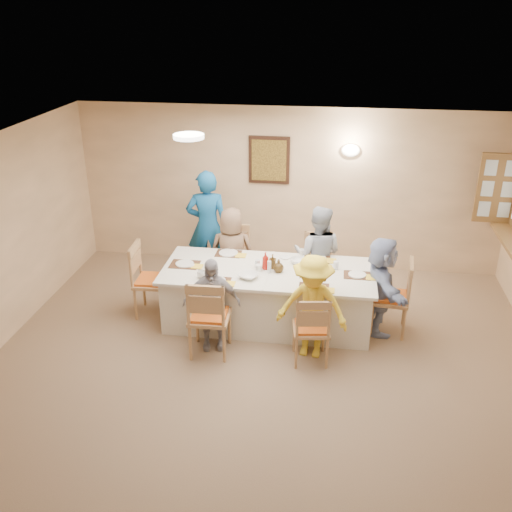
# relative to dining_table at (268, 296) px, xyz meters

# --- Properties ---
(ground) EXTENTS (7.00, 7.00, 0.00)m
(ground) POSITION_rel_dining_table_xyz_m (0.07, -1.63, -0.38)
(ground) COLOR olive
(room_walls) EXTENTS (7.00, 7.00, 7.00)m
(room_walls) POSITION_rel_dining_table_xyz_m (0.07, -1.63, 1.13)
(room_walls) COLOR tan
(room_walls) RESTS_ON ground
(wall_picture) EXTENTS (0.62, 0.05, 0.72)m
(wall_picture) POSITION_rel_dining_table_xyz_m (-0.23, 1.83, 1.32)
(wall_picture) COLOR #3D2115
(wall_picture) RESTS_ON room_walls
(wall_sconce) EXTENTS (0.26, 0.09, 0.18)m
(wall_sconce) POSITION_rel_dining_table_xyz_m (0.97, 1.81, 1.52)
(wall_sconce) COLOR white
(wall_sconce) RESTS_ON room_walls
(ceiling_light) EXTENTS (0.36, 0.36, 0.05)m
(ceiling_light) POSITION_rel_dining_table_xyz_m (-0.93, -0.13, 2.09)
(ceiling_light) COLOR white
(ceiling_light) RESTS_ON room_walls
(shutter_door) EXTENTS (0.55, 0.04, 1.00)m
(shutter_door) POSITION_rel_dining_table_xyz_m (3.02, 1.53, 1.12)
(shutter_door) COLOR brown
(shutter_door) RESTS_ON room_walls
(dining_table) EXTENTS (2.71, 1.15, 0.76)m
(dining_table) POSITION_rel_dining_table_xyz_m (0.00, 0.00, 0.00)
(dining_table) COLOR beige
(dining_table) RESTS_ON ground
(chair_back_left) EXTENTS (0.49, 0.49, 0.97)m
(chair_back_left) POSITION_rel_dining_table_xyz_m (-0.60, 0.80, 0.11)
(chair_back_left) COLOR tan
(chair_back_left) RESTS_ON ground
(chair_back_right) EXTENTS (0.47, 0.47, 0.92)m
(chair_back_right) POSITION_rel_dining_table_xyz_m (0.60, 0.80, 0.08)
(chair_back_right) COLOR tan
(chair_back_right) RESTS_ON ground
(chair_front_left) EXTENTS (0.50, 0.50, 1.02)m
(chair_front_left) POSITION_rel_dining_table_xyz_m (-0.60, -0.80, 0.13)
(chair_front_left) COLOR tan
(chair_front_left) RESTS_ON ground
(chair_front_right) EXTENTS (0.49, 0.49, 0.90)m
(chair_front_right) POSITION_rel_dining_table_xyz_m (0.60, -0.80, 0.07)
(chair_front_right) COLOR tan
(chair_front_right) RESTS_ON ground
(chair_left_end) EXTENTS (0.51, 0.51, 1.01)m
(chair_left_end) POSITION_rel_dining_table_xyz_m (-1.55, 0.00, 0.13)
(chair_left_end) COLOR tan
(chair_left_end) RESTS_ON ground
(chair_right_end) EXTENTS (0.53, 0.53, 1.00)m
(chair_right_end) POSITION_rel_dining_table_xyz_m (1.55, 0.00, 0.12)
(chair_right_end) COLOR tan
(chair_right_end) RESTS_ON ground
(diner_back_left) EXTENTS (0.72, 0.54, 1.31)m
(diner_back_left) POSITION_rel_dining_table_xyz_m (-0.60, 0.68, 0.28)
(diner_back_left) COLOR brown
(diner_back_left) RESTS_ON ground
(diner_back_right) EXTENTS (0.82, 0.71, 1.41)m
(diner_back_right) POSITION_rel_dining_table_xyz_m (0.60, 0.68, 0.32)
(diner_back_right) COLOR #A6AFBF
(diner_back_right) RESTS_ON ground
(diner_front_left) EXTENTS (0.80, 0.55, 1.18)m
(diner_front_left) POSITION_rel_dining_table_xyz_m (-0.60, -0.68, 0.21)
(diner_front_left) COLOR #9F9DA6
(diner_front_left) RESTS_ON ground
(diner_front_right) EXTENTS (0.97, 0.71, 1.30)m
(diner_front_right) POSITION_rel_dining_table_xyz_m (0.60, -0.68, 0.27)
(diner_front_right) COLOR yellow
(diner_front_right) RESTS_ON ground
(diner_right_end) EXTENTS (1.33, 0.83, 1.29)m
(diner_right_end) POSITION_rel_dining_table_xyz_m (1.42, 0.00, 0.26)
(diner_right_end) COLOR #9BACD5
(diner_right_end) RESTS_ON ground
(caregiver) EXTENTS (0.75, 0.61, 1.70)m
(caregiver) POSITION_rel_dining_table_xyz_m (-1.05, 1.15, 0.47)
(caregiver) COLOR #145895
(caregiver) RESTS_ON ground
(placemat_fl) EXTENTS (0.36, 0.27, 0.01)m
(placemat_fl) POSITION_rel_dining_table_xyz_m (-0.60, -0.42, 0.38)
(placemat_fl) COLOR #472B19
(placemat_fl) RESTS_ON dining_table
(plate_fl) EXTENTS (0.25, 0.25, 0.02)m
(plate_fl) POSITION_rel_dining_table_xyz_m (-0.60, -0.42, 0.39)
(plate_fl) COLOR white
(plate_fl) RESTS_ON dining_table
(napkin_fl) EXTENTS (0.14, 0.14, 0.01)m
(napkin_fl) POSITION_rel_dining_table_xyz_m (-0.42, -0.47, 0.39)
(napkin_fl) COLOR yellow
(napkin_fl) RESTS_ON dining_table
(placemat_fr) EXTENTS (0.36, 0.27, 0.01)m
(placemat_fr) POSITION_rel_dining_table_xyz_m (0.60, -0.42, 0.38)
(placemat_fr) COLOR #472B19
(placemat_fr) RESTS_ON dining_table
(plate_fr) EXTENTS (0.26, 0.26, 0.02)m
(plate_fr) POSITION_rel_dining_table_xyz_m (0.60, -0.42, 0.39)
(plate_fr) COLOR white
(plate_fr) RESTS_ON dining_table
(napkin_fr) EXTENTS (0.14, 0.14, 0.01)m
(napkin_fr) POSITION_rel_dining_table_xyz_m (0.78, -0.47, 0.39)
(napkin_fr) COLOR yellow
(napkin_fr) RESTS_ON dining_table
(placemat_bl) EXTENTS (0.34, 0.25, 0.01)m
(placemat_bl) POSITION_rel_dining_table_xyz_m (-0.60, 0.42, 0.38)
(placemat_bl) COLOR #472B19
(placemat_bl) RESTS_ON dining_table
(plate_bl) EXTENTS (0.26, 0.26, 0.02)m
(plate_bl) POSITION_rel_dining_table_xyz_m (-0.60, 0.42, 0.39)
(plate_bl) COLOR white
(plate_bl) RESTS_ON dining_table
(napkin_bl) EXTENTS (0.14, 0.14, 0.01)m
(napkin_bl) POSITION_rel_dining_table_xyz_m (-0.42, 0.37, 0.39)
(napkin_bl) COLOR yellow
(napkin_bl) RESTS_ON dining_table
(placemat_br) EXTENTS (0.35, 0.26, 0.01)m
(placemat_br) POSITION_rel_dining_table_xyz_m (0.60, 0.42, 0.38)
(placemat_br) COLOR #472B19
(placemat_br) RESTS_ON dining_table
(plate_br) EXTENTS (0.24, 0.24, 0.02)m
(plate_br) POSITION_rel_dining_table_xyz_m (0.60, 0.42, 0.39)
(plate_br) COLOR white
(plate_br) RESTS_ON dining_table
(napkin_br) EXTENTS (0.15, 0.15, 0.01)m
(napkin_br) POSITION_rel_dining_table_xyz_m (0.78, 0.37, 0.39)
(napkin_br) COLOR yellow
(napkin_br) RESTS_ON dining_table
(placemat_le) EXTENTS (0.38, 0.28, 0.01)m
(placemat_le) POSITION_rel_dining_table_xyz_m (-1.10, 0.00, 0.38)
(placemat_le) COLOR #472B19
(placemat_le) RESTS_ON dining_table
(plate_le) EXTENTS (0.24, 0.24, 0.01)m
(plate_le) POSITION_rel_dining_table_xyz_m (-1.10, 0.00, 0.39)
(plate_le) COLOR white
(plate_le) RESTS_ON dining_table
(napkin_le) EXTENTS (0.14, 0.14, 0.01)m
(napkin_le) POSITION_rel_dining_table_xyz_m (-0.92, -0.05, 0.39)
(napkin_le) COLOR yellow
(napkin_le) RESTS_ON dining_table
(placemat_re) EXTENTS (0.34, 0.25, 0.01)m
(placemat_re) POSITION_rel_dining_table_xyz_m (1.12, 0.00, 0.38)
(placemat_re) COLOR #472B19
(placemat_re) RESTS_ON dining_table
(plate_re) EXTENTS (0.22, 0.22, 0.01)m
(plate_re) POSITION_rel_dining_table_xyz_m (1.12, 0.00, 0.39)
(plate_re) COLOR white
(plate_re) RESTS_ON dining_table
(napkin_re) EXTENTS (0.15, 0.15, 0.01)m
(napkin_re) POSITION_rel_dining_table_xyz_m (1.30, -0.05, 0.39)
(napkin_re) COLOR yellow
(napkin_re) RESTS_ON dining_table
(teacup_a) EXTENTS (0.14, 0.14, 0.09)m
(teacup_a) POSITION_rel_dining_table_xyz_m (-0.79, -0.33, 0.42)
(teacup_a) COLOR white
(teacup_a) RESTS_ON dining_table
(teacup_b) EXTENTS (0.14, 0.14, 0.07)m
(teacup_b) POSITION_rel_dining_table_xyz_m (0.38, 0.54, 0.42)
(teacup_b) COLOR white
(teacup_b) RESTS_ON dining_table
(bowl_a) EXTENTS (0.40, 0.40, 0.06)m
(bowl_a) POSITION_rel_dining_table_xyz_m (-0.22, -0.26, 0.41)
(bowl_a) COLOR white
(bowl_a) RESTS_ON dining_table
(bowl_b) EXTENTS (0.23, 0.23, 0.07)m
(bowl_b) POSITION_rel_dining_table_xyz_m (0.36, 0.25, 0.41)
(bowl_b) COLOR white
(bowl_b) RESTS_ON dining_table
(condiment_ketchup) EXTENTS (0.11, 0.11, 0.23)m
(condiment_ketchup) POSITION_rel_dining_table_xyz_m (-0.04, 0.02, 0.50)
(condiment_ketchup) COLOR #A2170D
(condiment_ketchup) RESTS_ON dining_table
(condiment_brown) EXTENTS (0.09, 0.09, 0.19)m
(condiment_brown) POSITION_rel_dining_table_xyz_m (0.04, 0.07, 0.47)
(condiment_brown) COLOR #3F2C10
(condiment_brown) RESTS_ON dining_table
(condiment_malt) EXTENTS (0.18, 0.18, 0.17)m
(condiment_malt) POSITION_rel_dining_table_xyz_m (0.13, -0.04, 0.47)
(condiment_malt) COLOR #3F2C10
(condiment_malt) RESTS_ON dining_table
(drinking_glass) EXTENTS (0.07, 0.07, 0.10)m
(drinking_glass) POSITION_rel_dining_table_xyz_m (-0.15, 0.05, 0.44)
(drinking_glass) COLOR silver
(drinking_glass) RESTS_ON dining_table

